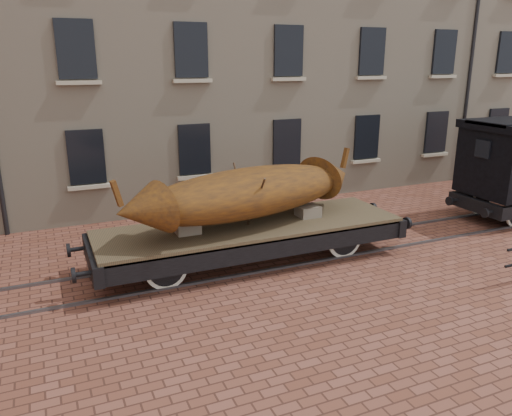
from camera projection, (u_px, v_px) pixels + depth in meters
name	position (u px, v px, depth m)	size (l,w,h in m)	color
ground	(333.00, 248.00, 14.09)	(90.00, 90.00, 0.00)	brown
warehouse_cream	(278.00, 15.00, 22.01)	(40.00, 10.19, 14.00)	beige
rail_track	(333.00, 247.00, 14.08)	(30.00, 1.52, 0.06)	#59595E
flatcar_wagon	(251.00, 232.00, 12.88)	(8.89, 2.41, 1.34)	brown
iron_boat	(248.00, 192.00, 12.55)	(6.97, 3.17, 1.66)	brown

